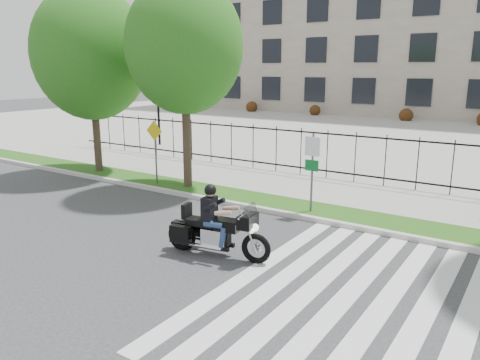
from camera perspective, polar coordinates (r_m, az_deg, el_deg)
The scene contains 14 objects.
ground at distance 12.31m, azimuth -7.07°, elevation -8.63°, with size 120.00×120.00×0.00m, color #313133.
curb at distance 15.43m, azimuth 2.87°, elevation -3.62°, with size 60.00×0.20×0.15m, color beige.
grass_verge at distance 16.14m, azimuth 4.42°, elevation -2.88°, with size 60.00×1.50×0.15m, color #1A4A12.
sidewalk at distance 18.29m, azimuth 8.26°, elevation -1.01°, with size 60.00×3.50×0.15m, color gray.
plaza at distance 34.72m, azimuth 20.90°, elevation 5.08°, with size 80.00×34.00×0.10m, color gray.
crosswalk_stripes at distance 10.12m, azimuth 14.90°, elevation -14.11°, with size 5.70×8.00×0.01m, color silver, non-canonical shape.
iron_fence at distance 19.62m, azimuth 10.57°, elevation 3.11°, with size 30.00×0.06×2.00m, color black, non-canonical shape.
office_building at distance 54.30m, azimuth 26.86°, elevation 17.80°, with size 60.00×21.90×20.15m.
lamp_post_left at distance 28.40m, azimuth -10.01°, elevation 10.47°, with size 1.06×0.70×4.25m.
street_tree_0 at distance 21.41m, azimuth -17.72°, elevation 14.46°, with size 4.88×4.88×7.87m.
street_tree_1 at distance 17.73m, azimuth -6.80°, elevation 15.89°, with size 4.30×4.30×7.72m.
sign_pole_regulatory at distance 14.78m, azimuth 8.79°, elevation 2.12°, with size 0.50×0.09×2.50m.
sign_pole_warning at distance 18.54m, azimuth -10.31°, elevation 4.38°, with size 0.78×0.09×2.49m.
motorcycle_rider at distance 11.71m, azimuth -2.88°, elevation -5.86°, with size 2.86×1.04×2.22m.
Camera 1 is at (7.51, -8.59, 4.62)m, focal length 35.00 mm.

